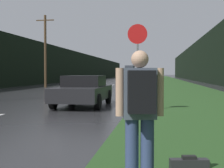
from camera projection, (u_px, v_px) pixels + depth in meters
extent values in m
cube|color=#26471E|center=(172.00, 84.00, 40.24)|extent=(6.00, 240.00, 0.02)
cube|color=silver|center=(55.00, 100.00, 16.04)|extent=(0.12, 3.00, 0.01)
cube|color=silver|center=(86.00, 92.00, 22.96)|extent=(0.12, 3.00, 0.01)
cube|color=silver|center=(102.00, 88.00, 29.89)|extent=(0.12, 3.00, 0.01)
cube|color=silver|center=(112.00, 85.00, 36.81)|extent=(0.12, 3.00, 0.01)
cube|color=black|center=(65.00, 66.00, 52.49)|extent=(2.00, 140.00, 5.33)
cube|color=black|center=(208.00, 60.00, 49.17)|extent=(2.00, 140.00, 7.11)
cylinder|color=#4C3823|center=(45.00, 51.00, 30.95)|extent=(0.24, 0.24, 7.15)
cube|color=#4C3823|center=(45.00, 20.00, 30.84)|extent=(1.80, 0.10, 0.10)
cylinder|color=slate|center=(137.00, 78.00, 11.02)|extent=(0.07, 0.07, 2.43)
cylinder|color=#B71414|center=(137.00, 34.00, 10.97)|extent=(0.70, 0.02, 0.70)
cylinder|color=navy|center=(132.00, 154.00, 3.74)|extent=(0.16, 0.16, 0.84)
cylinder|color=navy|center=(147.00, 154.00, 3.75)|extent=(0.16, 0.16, 0.84)
cube|color=#4C5666|center=(140.00, 93.00, 3.72)|extent=(0.42, 0.28, 0.61)
sphere|color=tan|center=(140.00, 59.00, 3.71)|extent=(0.21, 0.21, 0.21)
cylinder|color=tan|center=(120.00, 92.00, 3.71)|extent=(0.09, 0.09, 0.57)
cylinder|color=tan|center=(160.00, 92.00, 3.72)|extent=(0.09, 0.09, 0.57)
cube|color=black|center=(142.00, 92.00, 3.52)|extent=(0.33, 0.23, 0.49)
cube|color=black|center=(189.00, 157.00, 3.70)|extent=(0.18, 0.11, 0.04)
cube|color=black|center=(83.00, 93.00, 13.26)|extent=(1.85, 4.29, 0.55)
cube|color=black|center=(84.00, 81.00, 13.46)|extent=(1.57, 1.93, 0.46)
cylinder|color=black|center=(98.00, 102.00, 11.83)|extent=(0.20, 0.61, 0.61)
cylinder|color=black|center=(53.00, 101.00, 12.08)|extent=(0.20, 0.61, 0.61)
cylinder|color=black|center=(108.00, 97.00, 14.46)|extent=(0.20, 0.61, 0.61)
cylinder|color=black|center=(72.00, 96.00, 14.71)|extent=(0.20, 0.61, 0.61)
cube|color=#4C514C|center=(134.00, 79.00, 43.13)|extent=(1.92, 4.06, 0.63)
cube|color=#2D302D|center=(134.00, 75.00, 43.31)|extent=(1.63, 1.83, 0.49)
cylinder|color=black|center=(140.00, 81.00, 41.77)|extent=(0.20, 0.64, 0.64)
cylinder|color=black|center=(127.00, 81.00, 42.03)|extent=(0.20, 0.64, 0.64)
cylinder|color=black|center=(141.00, 81.00, 44.26)|extent=(0.20, 0.64, 0.64)
cylinder|color=black|center=(128.00, 81.00, 44.51)|extent=(0.20, 0.64, 0.64)
cube|color=black|center=(131.00, 73.00, 89.30)|extent=(2.11, 2.57, 2.32)
cube|color=#333842|center=(130.00, 71.00, 85.14)|extent=(2.22, 5.82, 3.09)
cylinder|color=black|center=(127.00, 77.00, 89.23)|extent=(0.28, 0.90, 0.90)
cylinder|color=black|center=(135.00, 77.00, 88.93)|extent=(0.28, 0.90, 0.90)
cylinder|color=black|center=(125.00, 77.00, 83.90)|extent=(0.28, 0.90, 0.90)
cylinder|color=black|center=(133.00, 77.00, 83.60)|extent=(0.28, 0.90, 0.90)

